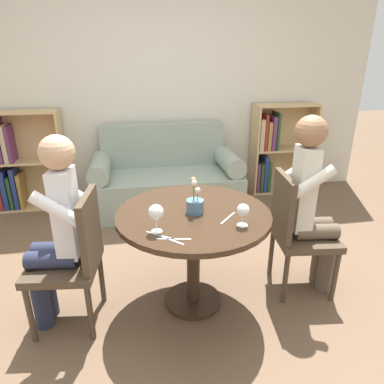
{
  "coord_description": "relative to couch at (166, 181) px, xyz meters",
  "views": [
    {
      "loc": [
        -0.37,
        -1.96,
        1.65
      ],
      "look_at": [
        0.0,
        0.05,
        0.83
      ],
      "focal_mm": 32.0,
      "sensor_mm": 36.0,
      "label": 1
    }
  ],
  "objects": [
    {
      "name": "couch",
      "position": [
        0.0,
        0.0,
        0.0
      ],
      "size": [
        1.65,
        0.8,
        0.92
      ],
      "color": "gray",
      "rests_on": "ground_plane"
    },
    {
      "name": "fork_left_setting",
      "position": [
        -0.17,
        -2.05,
        0.4
      ],
      "size": [
        0.19,
        0.05,
        0.0
      ],
      "color": "silver",
      "rests_on": "round_table"
    },
    {
      "name": "ground_plane",
      "position": [
        0.0,
        -1.73,
        -0.31
      ],
      "size": [
        16.0,
        16.0,
        0.0
      ],
      "primitive_type": "plane",
      "color": "brown"
    },
    {
      "name": "round_table",
      "position": [
        0.0,
        -1.73,
        0.27
      ],
      "size": [
        1.0,
        1.0,
        0.71
      ],
      "color": "#382619",
      "rests_on": "ground_plane"
    },
    {
      "name": "back_wall",
      "position": [
        0.0,
        0.43,
        1.04
      ],
      "size": [
        5.2,
        0.05,
        2.7
      ],
      "color": "beige",
      "rests_on": "ground_plane"
    },
    {
      "name": "person_left",
      "position": [
        -0.85,
        -1.74,
        0.35
      ],
      "size": [
        0.44,
        0.37,
        1.25
      ],
      "rotation": [
        0.0,
        0.0,
        -1.7
      ],
      "color": "#282D47",
      "rests_on": "ground_plane"
    },
    {
      "name": "chair_left",
      "position": [
        -0.76,
        -1.76,
        0.18
      ],
      "size": [
        0.47,
        0.47,
        0.9
      ],
      "rotation": [
        0.0,
        0.0,
        -1.7
      ],
      "color": "#473828",
      "rests_on": "ground_plane"
    },
    {
      "name": "knife_right_setting",
      "position": [
        -0.24,
        -2.0,
        0.4
      ],
      "size": [
        0.15,
        0.13,
        0.0
      ],
      "color": "silver",
      "rests_on": "round_table"
    },
    {
      "name": "chair_right",
      "position": [
        0.76,
        -1.68,
        0.18
      ],
      "size": [
        0.47,
        0.47,
        0.9
      ],
      "rotation": [
        0.0,
        0.0,
        1.45
      ],
      "color": "#473828",
      "rests_on": "ground_plane"
    },
    {
      "name": "wine_glass_left",
      "position": [
        -0.25,
        -1.95,
        0.52
      ],
      "size": [
        0.09,
        0.09,
        0.17
      ],
      "color": "white",
      "rests_on": "round_table"
    },
    {
      "name": "knife_left_setting",
      "position": [
        -0.19,
        -2.05,
        0.4
      ],
      "size": [
        0.14,
        0.14,
        0.0
      ],
      "color": "silver",
      "rests_on": "round_table"
    },
    {
      "name": "fork_right_setting",
      "position": [
        0.2,
        -1.85,
        0.4
      ],
      "size": [
        0.14,
        0.15,
        0.0
      ],
      "color": "silver",
      "rests_on": "round_table"
    },
    {
      "name": "flower_vase",
      "position": [
        0.01,
        -1.74,
        0.46
      ],
      "size": [
        0.11,
        0.11,
        0.24
      ],
      "color": "slate",
      "rests_on": "round_table"
    },
    {
      "name": "bookshelf_left",
      "position": [
        -1.62,
        0.27,
        0.22
      ],
      "size": [
        0.78,
        0.28,
        1.11
      ],
      "color": "tan",
      "rests_on": "ground_plane"
    },
    {
      "name": "bookshelf_right",
      "position": [
        1.41,
        0.27,
        0.23
      ],
      "size": [
        0.78,
        0.28,
        1.11
      ],
      "color": "tan",
      "rests_on": "ground_plane"
    },
    {
      "name": "person_right",
      "position": [
        0.85,
        -1.7,
        0.39
      ],
      "size": [
        0.44,
        0.37,
        1.31
      ],
      "rotation": [
        0.0,
        0.0,
        1.45
      ],
      "color": "brown",
      "rests_on": "ground_plane"
    },
    {
      "name": "wine_glass_right",
      "position": [
        0.25,
        -1.96,
        0.5
      ],
      "size": [
        0.07,
        0.07,
        0.14
      ],
      "color": "white",
      "rests_on": "round_table"
    }
  ]
}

